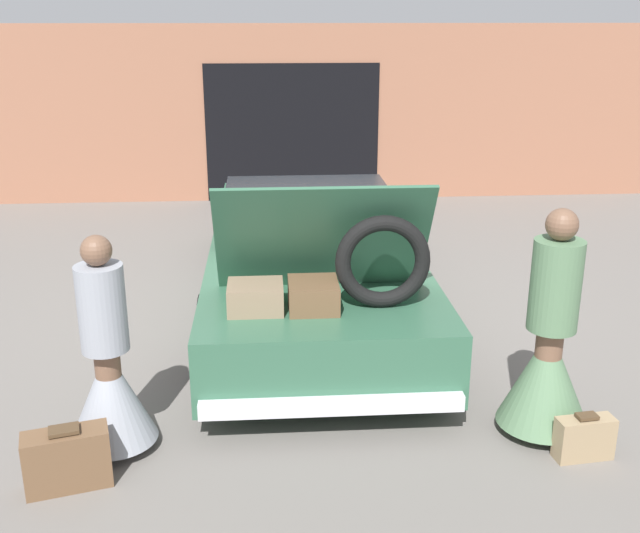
{
  "coord_description": "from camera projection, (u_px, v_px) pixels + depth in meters",
  "views": [
    {
      "loc": [
        -0.42,
        -7.37,
        2.91
      ],
      "look_at": [
        0.0,
        -1.45,
        0.91
      ],
      "focal_mm": 42.0,
      "sensor_mm": 36.0,
      "label": 1
    }
  ],
  "objects": [
    {
      "name": "ground_plane",
      "position": [
        310.0,
        305.0,
        7.92
      ],
      "size": [
        40.0,
        40.0,
        0.0
      ],
      "primitive_type": "plane",
      "color": "slate"
    },
    {
      "name": "person_right",
      "position": [
        548.0,
        357.0,
        5.32
      ],
      "size": [
        0.66,
        0.66,
        1.69
      ],
      "rotation": [
        0.0,
        0.0,
        1.51
      ],
      "color": "brown",
      "rests_on": "ground_plane"
    },
    {
      "name": "garage_wall_back",
      "position": [
        292.0,
        114.0,
        12.1
      ],
      "size": [
        12.0,
        0.14,
        2.8
      ],
      "color": "#9E664C",
      "rests_on": "ground_plane"
    },
    {
      "name": "car",
      "position": [
        310.0,
        255.0,
        7.74
      ],
      "size": [
        2.03,
        5.35,
        1.72
      ],
      "color": "#336047",
      "rests_on": "ground_plane"
    },
    {
      "name": "person_left",
      "position": [
        109.0,
        377.0,
        5.13
      ],
      "size": [
        0.61,
        0.61,
        1.57
      ],
      "rotation": [
        0.0,
        0.0,
        -1.42
      ],
      "color": "brown",
      "rests_on": "ground_plane"
    },
    {
      "name": "suitcase_beside_left_person",
      "position": [
        67.0,
        459.0,
        4.81
      ],
      "size": [
        0.57,
        0.35,
        0.43
      ],
      "color": "brown",
      "rests_on": "ground_plane"
    },
    {
      "name": "suitcase_beside_right_person",
      "position": [
        584.0,
        438.0,
        5.13
      ],
      "size": [
        0.42,
        0.19,
        0.34
      ],
      "color": "#9E8460",
      "rests_on": "ground_plane"
    }
  ]
}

